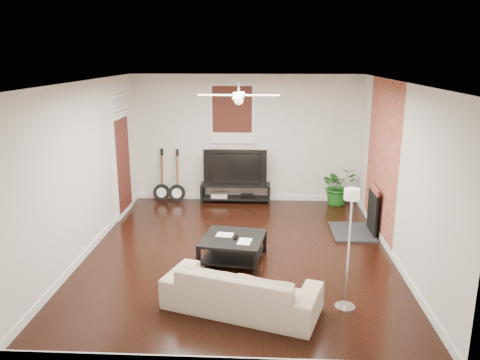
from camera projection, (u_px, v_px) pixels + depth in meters
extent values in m
cube|color=black|center=(239.00, 253.00, 7.90)|extent=(5.00, 6.00, 0.01)
cube|color=white|center=(239.00, 82.00, 7.18)|extent=(5.00, 6.00, 0.01)
cube|color=silver|center=(246.00, 139.00, 10.43)|extent=(5.00, 0.01, 2.80)
cube|color=silver|center=(223.00, 244.00, 4.64)|extent=(5.00, 0.01, 2.80)
cube|color=silver|center=(85.00, 169.00, 7.66)|extent=(0.01, 6.00, 2.80)
cube|color=silver|center=(398.00, 173.00, 7.41)|extent=(0.01, 6.00, 2.80)
cube|color=#9F4333|center=(382.00, 160.00, 8.38)|extent=(0.02, 2.20, 2.80)
cube|color=black|center=(362.00, 210.00, 8.64)|extent=(0.80, 1.10, 0.92)
cube|color=black|center=(232.00, 114.00, 10.28)|extent=(1.00, 0.06, 1.30)
cube|color=white|center=(122.00, 155.00, 9.53)|extent=(0.08, 1.00, 2.50)
cube|color=black|center=(236.00, 193.00, 10.53)|extent=(1.54, 0.41, 0.43)
imported|color=black|center=(235.00, 166.00, 10.40)|extent=(1.38, 0.18, 0.79)
cube|color=black|center=(233.00, 249.00, 7.55)|extent=(1.08, 1.08, 0.40)
imported|color=tan|center=(241.00, 289.00, 6.07)|extent=(2.13, 1.36, 0.58)
imported|color=#1B611C|center=(338.00, 186.00, 10.34)|extent=(0.97, 0.92, 0.85)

